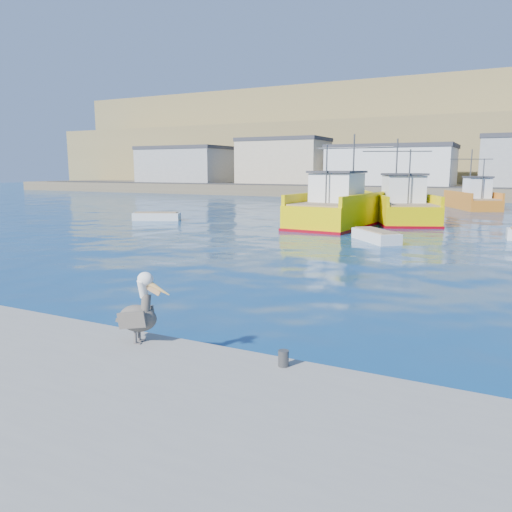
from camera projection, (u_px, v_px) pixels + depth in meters
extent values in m
plane|color=navy|center=(233.00, 321.00, 13.55)|extent=(260.00, 260.00, 0.00)
cylinder|color=#4C4C4C|center=(283.00, 358.00, 9.12)|extent=(0.20, 0.20, 0.30)
cube|color=brown|center=(463.00, 191.00, 76.70)|extent=(160.00, 30.00, 1.60)
cube|color=brown|center=(476.00, 159.00, 98.66)|extent=(180.00, 40.00, 14.00)
cube|color=brown|center=(483.00, 139.00, 115.37)|extent=(200.00, 40.00, 24.00)
cube|color=#2D2D2D|center=(456.00, 187.00, 66.88)|extent=(150.00, 5.00, 0.10)
cube|color=gray|center=(185.00, 166.00, 93.00)|extent=(16.00, 10.00, 6.00)
cube|color=#333338|center=(185.00, 148.00, 92.44)|extent=(16.32, 10.20, 0.60)
cube|color=tan|center=(283.00, 163.00, 84.02)|extent=(14.00, 9.00, 7.00)
cube|color=#333338|center=(284.00, 140.00, 83.37)|extent=(14.28, 9.18, 0.60)
cube|color=silver|center=(391.00, 167.00, 76.14)|extent=(18.00, 11.00, 5.50)
cube|color=#333338|center=(392.00, 147.00, 75.62)|extent=(18.36, 11.22, 0.60)
cube|color=#DAC000|center=(346.00, 213.00, 37.45)|extent=(5.24, 13.14, 1.67)
cube|color=#DAC000|center=(373.00, 198.00, 36.22)|extent=(1.20, 12.59, 0.70)
cube|color=#DAC000|center=(322.00, 196.00, 38.27)|extent=(1.20, 12.59, 0.70)
cube|color=maroon|center=(346.00, 223.00, 37.58)|extent=(5.34, 13.41, 0.25)
cube|color=#8C7251|center=(346.00, 201.00, 37.29)|extent=(4.86, 12.61, 0.10)
cube|color=white|center=(337.00, 187.00, 35.49)|extent=(3.23, 3.43, 2.00)
cube|color=#333338|center=(337.00, 172.00, 35.30)|extent=(3.48, 3.83, 0.15)
cylinder|color=#4C4C4C|center=(353.00, 168.00, 37.96)|extent=(0.13, 0.13, 5.00)
cylinder|color=#4C4C4C|center=(326.00, 175.00, 33.71)|extent=(0.11, 0.11, 4.00)
cylinder|color=#4C4C4C|center=(354.00, 148.00, 37.70)|extent=(5.99, 0.53, 0.08)
cube|color=#DAC000|center=(397.00, 211.00, 39.90)|extent=(8.08, 12.02, 1.48)
cube|color=#DAC000|center=(422.00, 198.00, 39.59)|extent=(4.58, 10.36, 0.70)
cube|color=#DAC000|center=(375.00, 197.00, 39.83)|extent=(4.58, 10.36, 0.70)
cube|color=maroon|center=(397.00, 220.00, 40.02)|extent=(8.24, 12.26, 0.25)
cube|color=#8C7251|center=(398.00, 201.00, 39.76)|extent=(7.61, 11.48, 0.10)
cube|color=white|center=(403.00, 189.00, 37.90)|extent=(3.65, 3.70, 2.00)
cube|color=#333338|center=(404.00, 174.00, 37.71)|extent=(3.96, 4.09, 0.15)
cylinder|color=#4C4C4C|center=(396.00, 170.00, 40.46)|extent=(0.16, 0.16, 5.00)
cylinder|color=#4C4C4C|center=(409.00, 177.00, 36.07)|extent=(0.13, 0.13, 4.00)
cylinder|color=#4C4C4C|center=(397.00, 151.00, 40.20)|extent=(5.10, 2.23, 0.08)
cube|color=#C3681A|center=(471.00, 204.00, 51.69)|extent=(6.25, 8.89, 1.08)
cube|color=#C3681A|center=(486.00, 195.00, 51.46)|extent=(3.50, 7.54, 0.70)
cube|color=#C3681A|center=(458.00, 195.00, 51.60)|extent=(3.50, 7.54, 0.70)
cube|color=#8C7251|center=(472.00, 198.00, 51.59)|extent=(5.89, 8.48, 0.10)
cube|color=white|center=(477.00, 188.00, 50.17)|extent=(2.85, 2.80, 2.00)
cube|color=#333338|center=(478.00, 177.00, 49.98)|extent=(3.09, 3.09, 0.15)
cylinder|color=#4C4C4C|center=(470.00, 174.00, 51.98)|extent=(0.16, 0.16, 5.00)
cylinder|color=#4C4C4C|center=(483.00, 179.00, 48.79)|extent=(0.13, 0.13, 4.00)
cylinder|color=#4C4C4C|center=(472.00, 159.00, 51.73)|extent=(4.03, 1.86, 0.08)
cube|color=silver|center=(157.00, 217.00, 40.09)|extent=(3.90, 2.71, 0.74)
cube|color=#8C7251|center=(157.00, 212.00, 40.02)|extent=(3.45, 2.31, 0.07)
cube|color=silver|center=(376.00, 237.00, 28.41)|extent=(3.39, 3.65, 0.74)
cube|color=#8C7251|center=(376.00, 230.00, 28.34)|extent=(2.94, 3.19, 0.07)
cylinder|color=#595451|center=(135.00, 337.00, 10.31)|extent=(0.08, 0.08, 0.28)
cube|color=#595451|center=(138.00, 343.00, 10.32)|extent=(0.17, 0.15, 0.02)
cylinder|color=#595451|center=(139.00, 334.00, 10.49)|extent=(0.08, 0.08, 0.28)
cube|color=#595451|center=(142.00, 340.00, 10.50)|extent=(0.17, 0.15, 0.02)
ellipsoid|color=#38332D|center=(138.00, 318.00, 10.33)|extent=(0.92, 0.68, 0.57)
cube|color=#38332D|center=(132.00, 320.00, 10.12)|extent=(0.63, 0.22, 0.41)
cube|color=#38332D|center=(141.00, 314.00, 10.54)|extent=(0.63, 0.22, 0.41)
cube|color=#38332D|center=(122.00, 320.00, 10.41)|extent=(0.25, 0.20, 0.12)
cylinder|color=#38332D|center=(146.00, 304.00, 10.24)|extent=(0.26, 0.33, 0.45)
cylinder|color=white|center=(143.00, 288.00, 10.19)|extent=(0.25, 0.33, 0.42)
ellipsoid|color=white|center=(145.00, 279.00, 10.14)|extent=(0.39, 0.33, 0.28)
cone|color=gold|center=(158.00, 288.00, 10.12)|extent=(0.58, 0.28, 0.39)
cube|color=tan|center=(153.00, 290.00, 10.15)|extent=(0.35, 0.14, 0.25)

